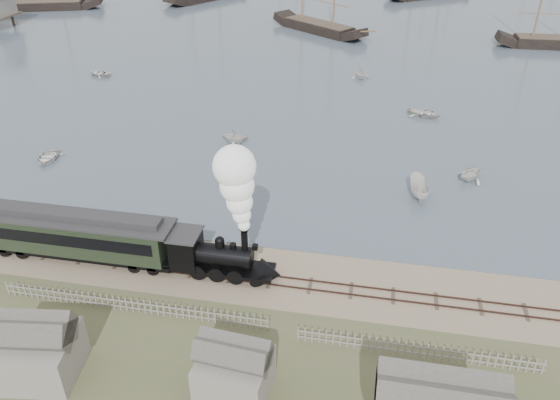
# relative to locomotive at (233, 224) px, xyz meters

# --- Properties ---
(ground) EXTENTS (600.00, 600.00, 0.00)m
(ground) POSITION_rel_locomotive_xyz_m (0.62, 2.00, -4.70)
(ground) COLOR gray
(ground) RESTS_ON ground
(rail_track) EXTENTS (120.00, 1.80, 0.16)m
(rail_track) POSITION_rel_locomotive_xyz_m (0.62, 0.00, -4.66)
(rail_track) COLOR #3E2922
(rail_track) RESTS_ON ground
(picket_fence_west) EXTENTS (19.00, 0.10, 1.20)m
(picket_fence_west) POSITION_rel_locomotive_xyz_m (-5.88, -5.00, -4.70)
(picket_fence_west) COLOR gray
(picket_fence_west) RESTS_ON ground
(picket_fence_east) EXTENTS (15.00, 0.10, 1.20)m
(picket_fence_east) POSITION_rel_locomotive_xyz_m (13.12, -5.50, -4.70)
(picket_fence_east) COLOR gray
(picket_fence_east) RESTS_ON ground
(shed_left) EXTENTS (5.00, 4.00, 4.10)m
(shed_left) POSITION_rel_locomotive_xyz_m (-9.38, -11.00, -4.70)
(shed_left) COLOR gray
(shed_left) RESTS_ON ground
(shed_mid) EXTENTS (4.00, 3.50, 3.60)m
(shed_mid) POSITION_rel_locomotive_xyz_m (2.62, -10.00, -4.70)
(shed_mid) COLOR gray
(shed_mid) RESTS_ON ground
(locomotive) EXTENTS (8.20, 3.06, 10.22)m
(locomotive) POSITION_rel_locomotive_xyz_m (0.00, 0.00, 0.00)
(locomotive) COLOR black
(locomotive) RESTS_ON ground
(passenger_coach) EXTENTS (15.08, 2.91, 3.66)m
(passenger_coach) POSITION_rel_locomotive_xyz_m (-12.23, 0.00, -2.40)
(passenger_coach) COLOR black
(passenger_coach) RESTS_ON ground
(beached_dinghy) EXTENTS (3.93, 4.16, 0.70)m
(beached_dinghy) POSITION_rel_locomotive_xyz_m (-17.35, 3.12, -4.35)
(beached_dinghy) COLOR silver
(beached_dinghy) RESTS_ON ground
(rowboat_0) EXTENTS (4.03, 3.17, 0.76)m
(rowboat_0) POSITION_rel_locomotive_xyz_m (-24.07, 14.67, -4.26)
(rowboat_0) COLOR silver
(rowboat_0) RESTS_ON harbor_water
(rowboat_1) EXTENTS (2.74, 3.15, 1.62)m
(rowboat_1) POSITION_rel_locomotive_xyz_m (-5.99, 22.45, -3.83)
(rowboat_1) COLOR silver
(rowboat_1) RESTS_ON harbor_water
(rowboat_2) EXTENTS (4.28, 2.11, 1.58)m
(rowboat_2) POSITION_rel_locomotive_xyz_m (13.64, 14.45, -3.85)
(rowboat_2) COLOR silver
(rowboat_2) RESTS_ON harbor_water
(rowboat_3) EXTENTS (4.05, 4.75, 0.83)m
(rowboat_3) POSITION_rel_locomotive_xyz_m (14.90, 34.18, -4.23)
(rowboat_3) COLOR silver
(rowboat_3) RESTS_ON harbor_water
(rowboat_4) EXTENTS (4.16, 4.16, 1.66)m
(rowboat_4) POSITION_rel_locomotive_xyz_m (18.79, 18.60, -3.81)
(rowboat_4) COLOR silver
(rowboat_4) RESTS_ON harbor_water
(rowboat_6) EXTENTS (3.47, 4.19, 0.75)m
(rowboat_6) POSITION_rel_locomotive_xyz_m (-31.48, 41.03, -4.27)
(rowboat_6) COLOR silver
(rowboat_6) RESTS_ON harbor_water
(rowboat_7) EXTENTS (3.98, 3.81, 1.63)m
(rowboat_7) POSITION_rel_locomotive_xyz_m (6.23, 46.96, -3.83)
(rowboat_7) COLOR silver
(rowboat_7) RESTS_ON harbor_water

